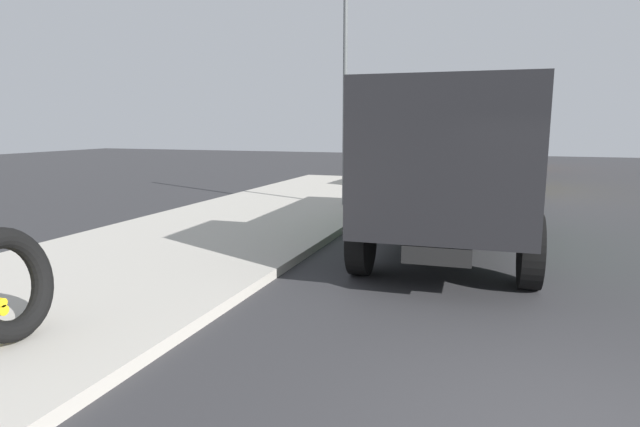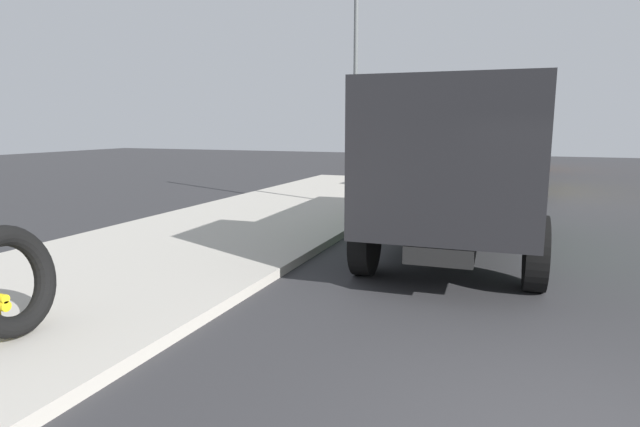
# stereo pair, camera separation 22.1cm
# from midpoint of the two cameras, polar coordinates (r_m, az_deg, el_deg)

# --- Properties ---
(loose_tire) EXTENTS (1.24, 0.61, 1.21)m
(loose_tire) POSITION_cam_midpoint_polar(r_m,az_deg,el_deg) (6.25, -30.28, -6.48)
(loose_tire) COLOR black
(loose_tire) RESTS_ON sidewalk_curb
(dump_truck_green) EXTENTS (7.09, 3.03, 3.00)m
(dump_truck_green) POSITION_cam_midpoint_polar(r_m,az_deg,el_deg) (9.95, 15.80, 5.08)
(dump_truck_green) COLOR #237033
(dump_truck_green) RESTS_ON ground
(dump_truck_yellow) EXTENTS (7.09, 3.00, 3.00)m
(dump_truck_yellow) POSITION_cam_midpoint_polar(r_m,az_deg,el_deg) (20.10, 19.40, 7.06)
(dump_truck_yellow) COLOR gold
(dump_truck_yellow) RESTS_ON ground
(dump_truck_orange) EXTENTS (7.04, 2.90, 3.00)m
(dump_truck_orange) POSITION_cam_midpoint_polar(r_m,az_deg,el_deg) (30.29, 20.37, 7.71)
(dump_truck_orange) COLOR orange
(dump_truck_orange) RESTS_ON ground
(street_light_pole) EXTENTS (0.12, 0.12, 6.20)m
(street_light_pole) POSITION_cam_midpoint_polar(r_m,az_deg,el_deg) (14.42, 4.39, 13.27)
(street_light_pole) COLOR #595B5E
(street_light_pole) RESTS_ON sidewalk_curb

